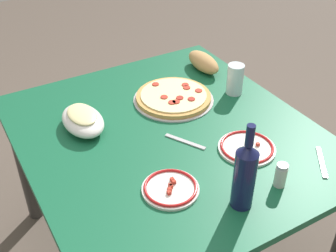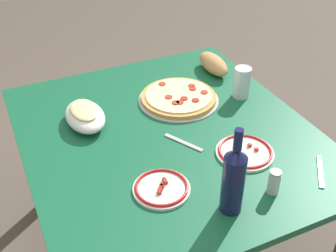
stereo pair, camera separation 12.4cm
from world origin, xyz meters
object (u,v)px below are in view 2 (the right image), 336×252
wine_bottle (234,179)px  spice_shaker (274,182)px  water_glass (242,82)px  side_plate_far (162,188)px  bread_loaf (213,64)px  pepperoni_pizza (179,98)px  dining_table (168,153)px  baked_pasta_dish (85,115)px  side_plate_near (245,152)px

wine_bottle → spice_shaker: wine_bottle is taller
water_glass → side_plate_far: size_ratio=0.72×
side_plate_far → bread_loaf: size_ratio=0.87×
pepperoni_pizza → bread_loaf: 0.32m
water_glass → bread_loaf: bearing=-0.5°
dining_table → pepperoni_pizza: pepperoni_pizza is taller
side_plate_far → bread_loaf: bread_loaf is taller
spice_shaker → baked_pasta_dish: bearing=35.1°
pepperoni_pizza → side_plate_near: size_ratio=1.64×
baked_pasta_dish → spice_shaker: size_ratio=2.76×
baked_pasta_dish → side_plate_near: bearing=-132.5°
wine_bottle → bread_loaf: (0.81, -0.40, -0.08)m
dining_table → water_glass: (0.11, -0.40, 0.17)m
wine_bottle → dining_table: bearing=0.9°
baked_pasta_dish → side_plate_far: baked_pasta_dish is taller
side_plate_far → wine_bottle: bearing=-135.5°
wine_bottle → side_plate_far: 0.26m
dining_table → spice_shaker: 0.50m
side_plate_near → spice_shaker: bearing=172.7°
dining_table → bread_loaf: bearing=-48.4°
wine_bottle → side_plate_far: wine_bottle is taller
side_plate_far → spice_shaker: size_ratio=2.20×
side_plate_near → bread_loaf: 0.64m
pepperoni_pizza → bread_loaf: bearing=-57.8°
water_glass → side_plate_near: size_ratio=0.65×
dining_table → baked_pasta_dish: 0.37m
pepperoni_pizza → baked_pasta_dish: bearing=89.9°
water_glass → side_plate_far: 0.69m
water_glass → spice_shaker: 0.60m
water_glass → side_plate_near: water_glass is taller
pepperoni_pizza → baked_pasta_dish: baked_pasta_dish is taller
water_glass → spice_shaker: size_ratio=1.58×
dining_table → side_plate_far: size_ratio=6.36×
side_plate_near → spice_shaker: spice_shaker is taller
wine_bottle → bread_loaf: bearing=-26.2°
water_glass → side_plate_near: (-0.35, 0.21, -0.06)m
side_plate_near → pepperoni_pizza: bearing=7.7°
baked_pasta_dish → side_plate_near: (-0.43, -0.47, -0.03)m
dining_table → side_plate_near: size_ratio=5.71×
dining_table → pepperoni_pizza: 0.27m
dining_table → pepperoni_pizza: (0.19, -0.14, 0.12)m
wine_bottle → water_glass: (0.56, -0.40, -0.06)m
pepperoni_pizza → spice_shaker: bearing=-177.1°
wine_bottle → water_glass: wine_bottle is taller
dining_table → side_plate_near: (-0.24, -0.20, 0.11)m
dining_table → side_plate_far: bearing=151.4°
side_plate_near → bread_loaf: bearing=-19.1°
baked_pasta_dish → side_plate_far: size_ratio=1.26×
dining_table → wine_bottle: 0.50m
pepperoni_pizza → side_plate_far: pepperoni_pizza is taller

